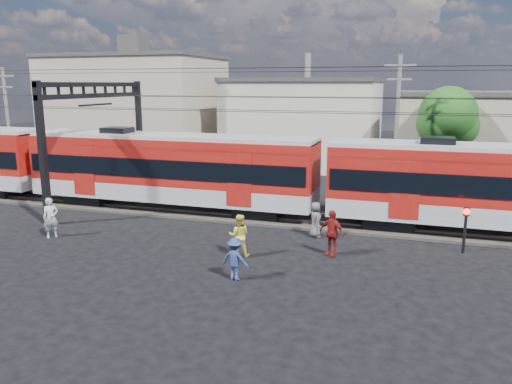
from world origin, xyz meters
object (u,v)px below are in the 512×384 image
Objects in this scene: pedestrian_a at (51,218)px; pedestrian_c at (235,259)px; commuter_train at (174,167)px; crossing_signal at (466,221)px.

pedestrian_c is (9.70, -2.25, -0.13)m from pedestrian_a.
commuter_train is at bearing -43.36° from pedestrian_c.
crossing_signal reaches higher than pedestrian_a.
crossing_signal is (8.00, 5.59, 0.56)m from pedestrian_c.
commuter_train is 14.90m from crossing_signal.
crossing_signal reaches higher than pedestrian_c.
pedestrian_a reaches higher than pedestrian_c.
crossing_signal is at bearing -11.03° from commuter_train.
pedestrian_a is at bearing -4.43° from pedestrian_c.
pedestrian_c is (6.59, -8.44, -1.62)m from commuter_train.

